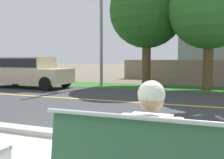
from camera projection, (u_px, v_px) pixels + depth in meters
name	position (u px, v px, depth m)	size (l,w,h in m)	color
ground_plane	(162.00, 97.00, 9.63)	(140.00, 140.00, 0.00)	#665B4C
curb_edge	(103.00, 140.00, 4.37)	(44.00, 0.30, 0.11)	#ADA89E
street_asphalt	(154.00, 104.00, 8.24)	(52.00, 8.00, 0.01)	#383A3D
road_centre_line	(154.00, 104.00, 8.23)	(48.00, 0.14, 0.01)	#E0CC4C
far_verge_grass	(174.00, 88.00, 12.74)	(48.00, 2.80, 0.02)	#2D6026
seated_person_white	(153.00, 147.00, 2.19)	(0.52, 0.68, 1.25)	black
car_beige_far	(29.00, 71.00, 12.88)	(4.30, 1.86, 1.54)	#C6B793
streetlamp	(103.00, 12.00, 13.62)	(0.24, 2.10, 6.91)	gray
shade_tree_far_left	(149.00, 4.00, 13.68)	(4.07, 4.07, 6.72)	brown
shade_tree_left	(213.00, 1.00, 11.74)	(3.81, 3.81, 6.29)	brown
garden_wall	(217.00, 70.00, 17.12)	(13.00, 0.36, 1.40)	gray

